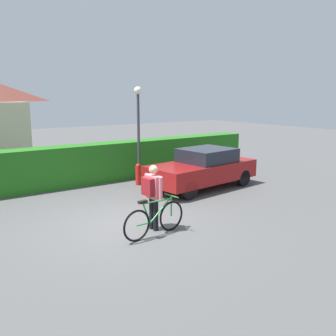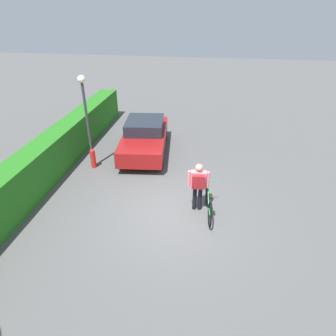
{
  "view_description": "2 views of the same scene",
  "coord_description": "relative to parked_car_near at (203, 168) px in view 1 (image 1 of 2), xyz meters",
  "views": [
    {
      "loc": [
        -4.43,
        -8.13,
        3.31
      ],
      "look_at": [
        1.71,
        0.56,
        1.22
      ],
      "focal_mm": 39.49,
      "sensor_mm": 36.0,
      "label": 1
    },
    {
      "loc": [
        -7.35,
        -0.99,
        5.87
      ],
      "look_at": [
        1.38,
        0.38,
        0.85
      ],
      "focal_mm": 31.49,
      "sensor_mm": 36.0,
      "label": 2
    }
  ],
  "objects": [
    {
      "name": "parked_car_near",
      "position": [
        0.0,
        0.0,
        0.0
      ],
      "size": [
        4.3,
        2.21,
        1.43
      ],
      "color": "maroon",
      "rests_on": "ground"
    },
    {
      "name": "fire_hydrant",
      "position": [
        -1.69,
        1.74,
        -0.32
      ],
      "size": [
        0.2,
        0.2,
        0.81
      ],
      "color": "red",
      "rests_on": "ground"
    },
    {
      "name": "street_lamp",
      "position": [
        -1.62,
        1.79,
        1.67
      ],
      "size": [
        0.28,
        0.28,
        3.63
      ],
      "color": "#38383D",
      "rests_on": "ground"
    },
    {
      "name": "ground_plane",
      "position": [
        -4.16,
        -1.84,
        -0.73
      ],
      "size": [
        60.0,
        60.0,
        0.0
      ],
      "primitive_type": "plane",
      "color": "#4E4E4E"
    },
    {
      "name": "bicycle",
      "position": [
        -4.0,
        -2.93,
        -0.32
      ],
      "size": [
        1.82,
        0.5,
        0.94
      ],
      "color": "black",
      "rests_on": "ground"
    },
    {
      "name": "person_rider",
      "position": [
        -3.83,
        -2.57,
        0.27
      ],
      "size": [
        0.36,
        0.66,
        1.65
      ],
      "color": "black",
      "rests_on": "ground"
    },
    {
      "name": "hedge_row",
      "position": [
        -4.16,
        3.1,
        0.02
      ],
      "size": [
        17.42,
        0.9,
        1.49
      ],
      "primitive_type": "cube",
      "color": "#236A1B",
      "rests_on": "ground"
    }
  ]
}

